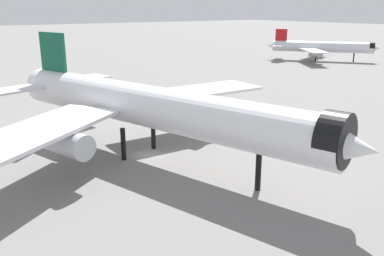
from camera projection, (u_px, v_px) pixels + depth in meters
name	position (u px, v px, depth m)	size (l,w,h in m)	color
ground	(148.00, 155.00, 54.91)	(900.00, 900.00, 0.00)	slate
airliner_near_gate	(149.00, 107.00, 52.29)	(55.16, 49.25, 15.54)	white
airliner_far_taxiway	(321.00, 47.00, 151.13)	(35.38, 31.36, 11.37)	silver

